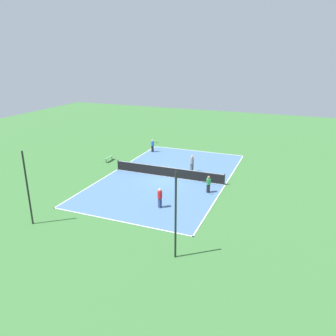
{
  "coord_description": "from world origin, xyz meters",
  "views": [
    {
      "loc": [
        -10.98,
        27.34,
        11.16
      ],
      "look_at": [
        0.0,
        0.0,
        0.9
      ],
      "focal_mm": 35.0,
      "sensor_mm": 36.0,
      "label": 1
    }
  ],
  "objects": [
    {
      "name": "player_near_blue",
      "position": [
        4.88,
        -7.19,
        0.88
      ],
      "size": [
        0.98,
        0.53,
        1.5
      ],
      "rotation": [
        0.0,
        0.0,
        3.36
      ],
      "color": "black",
      "rests_on": "court_surface"
    },
    {
      "name": "ground_plane",
      "position": [
        0.0,
        0.0,
        0.0
      ],
      "size": [
        80.0,
        80.0,
        0.0
      ],
      "primitive_type": "plane",
      "color": "#3D7538"
    },
    {
      "name": "player_baseline_gray",
      "position": [
        -1.69,
        -2.18,
        0.99
      ],
      "size": [
        0.48,
        0.48,
        1.69
      ],
      "rotation": [
        0.0,
        0.0,
        5.83
      ],
      "color": "#4C4C51",
      "rests_on": "court_surface"
    },
    {
      "name": "player_far_green",
      "position": [
        -4.59,
        2.26,
        0.86
      ],
      "size": [
        0.56,
        0.99,
        1.48
      ],
      "rotation": [
        0.0,
        0.0,
        1.32
      ],
      "color": "black",
      "rests_on": "court_surface"
    },
    {
      "name": "court_surface",
      "position": [
        0.0,
        0.0,
        0.01
      ],
      "size": [
        11.24,
        19.2,
        0.02
      ],
      "color": "#4C729E",
      "rests_on": "ground_plane"
    },
    {
      "name": "tennis_ball_left_sideline",
      "position": [
        1.52,
        3.91,
        0.06
      ],
      "size": [
        0.07,
        0.07,
        0.07
      ],
      "primitive_type": "sphere",
      "color": "#CCE033",
      "rests_on": "court_surface"
    },
    {
      "name": "player_coach_red",
      "position": [
        -1.92,
        6.44,
        0.92
      ],
      "size": [
        0.5,
        0.5,
        1.59
      ],
      "rotation": [
        0.0,
        0.0,
        5.67
      ],
      "color": "navy",
      "rests_on": "court_surface"
    },
    {
      "name": "bench",
      "position": [
        7.89,
        -2.14,
        0.39
      ],
      "size": [
        0.36,
        1.52,
        0.45
      ],
      "rotation": [
        0.0,
        0.0,
        1.57
      ],
      "color": "#4C8C4C",
      "rests_on": "ground_plane"
    },
    {
      "name": "tennis_ball_near_net",
      "position": [
        5.07,
        -0.54,
        0.06
      ],
      "size": [
        0.07,
        0.07,
        0.07
      ],
      "primitive_type": "sphere",
      "color": "#CCE033",
      "rests_on": "court_surface"
    },
    {
      "name": "tennis_ball_far_baseline",
      "position": [
        -4.41,
        -7.75,
        0.06
      ],
      "size": [
        0.07,
        0.07,
        0.07
      ],
      "primitive_type": "sphere",
      "color": "#CCE033",
      "rests_on": "court_surface"
    },
    {
      "name": "tennis_net",
      "position": [
        0.0,
        0.0,
        0.54
      ],
      "size": [
        11.04,
        0.1,
        1.03
      ],
      "color": "black",
      "rests_on": "court_surface"
    },
    {
      "name": "fence_post_back_right",
      "position": [
        5.3,
        12.07,
        2.64
      ],
      "size": [
        0.12,
        0.12,
        5.28
      ],
      "color": "black",
      "rests_on": "ground_plane"
    },
    {
      "name": "tennis_ball_midcourt",
      "position": [
        -1.85,
        -6.54,
        0.06
      ],
      "size": [
        0.07,
        0.07,
        0.07
      ],
      "primitive_type": "sphere",
      "color": "#CCE033",
      "rests_on": "court_surface"
    },
    {
      "name": "fence_post_back_left",
      "position": [
        -5.3,
        12.07,
        2.64
      ],
      "size": [
        0.12,
        0.12,
        5.28
      ],
      "color": "black",
      "rests_on": "ground_plane"
    }
  ]
}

